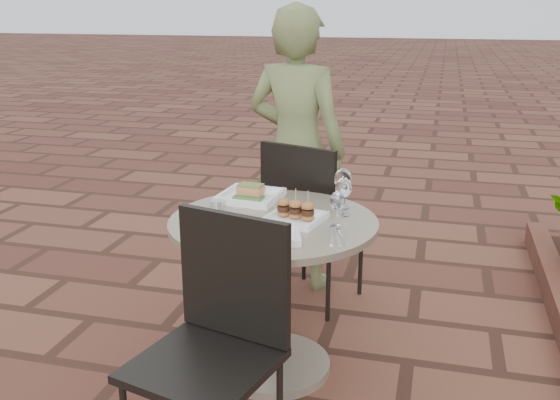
% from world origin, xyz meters
% --- Properties ---
extents(ground, '(60.00, 60.00, 0.00)m').
position_xyz_m(ground, '(0.00, 0.00, 0.00)').
color(ground, brown).
rests_on(ground, ground).
extents(cafe_table, '(0.90, 0.90, 0.73)m').
position_xyz_m(cafe_table, '(0.23, -0.21, 0.48)').
color(cafe_table, gray).
rests_on(cafe_table, ground).
extents(chair_far, '(0.56, 0.56, 0.93)m').
position_xyz_m(chair_far, '(0.24, 0.46, 0.55)').
color(chair_far, black).
rests_on(chair_far, ground).
extents(chair_near, '(0.54, 0.54, 0.93)m').
position_xyz_m(chair_near, '(0.21, -0.84, 0.55)').
color(chair_near, black).
rests_on(chair_near, ground).
extents(diner, '(0.66, 0.50, 1.63)m').
position_xyz_m(diner, '(0.11, 0.76, 0.81)').
color(diner, '#5F6A3A').
rests_on(diner, ground).
extents(plate_salmon, '(0.29, 0.29, 0.07)m').
position_xyz_m(plate_salmon, '(0.05, 0.04, 0.75)').
color(plate_salmon, white).
rests_on(plate_salmon, cafe_table).
extents(plate_sliders, '(0.27, 0.27, 0.14)m').
position_xyz_m(plate_sliders, '(0.33, -0.20, 0.76)').
color(plate_sliders, white).
rests_on(plate_sliders, cafe_table).
extents(plate_tuna, '(0.27, 0.27, 0.03)m').
position_xyz_m(plate_tuna, '(0.29, -0.42, 0.74)').
color(plate_tuna, white).
rests_on(plate_tuna, cafe_table).
extents(wine_glass_right, '(0.06, 0.06, 0.15)m').
position_xyz_m(wine_glass_right, '(0.51, -0.23, 0.84)').
color(wine_glass_right, white).
rests_on(wine_glass_right, cafe_table).
extents(wine_glass_mid, '(0.08, 0.08, 0.18)m').
position_xyz_m(wine_glass_mid, '(0.49, 0.03, 0.86)').
color(wine_glass_mid, white).
rests_on(wine_glass_mid, cafe_table).
extents(wine_glass_far, '(0.07, 0.07, 0.17)m').
position_xyz_m(wine_glass_far, '(0.51, -0.07, 0.85)').
color(wine_glass_far, white).
rests_on(wine_glass_far, cafe_table).
extents(steel_ramekin, '(0.06, 0.06, 0.05)m').
position_xyz_m(steel_ramekin, '(-0.04, -0.15, 0.75)').
color(steel_ramekin, silver).
rests_on(steel_ramekin, cafe_table).
extents(cutlery_set, '(0.14, 0.20, 0.00)m').
position_xyz_m(cutlery_set, '(0.54, -0.36, 0.73)').
color(cutlery_set, silver).
rests_on(cutlery_set, cafe_table).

